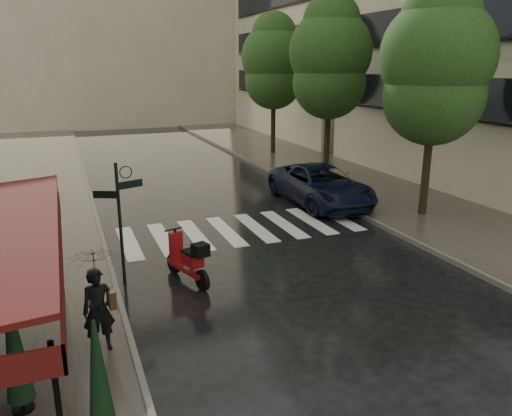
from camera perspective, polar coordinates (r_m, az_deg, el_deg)
ground at (r=10.66m, az=-6.08°, el=-13.91°), size 120.00×120.00×0.00m
sidewalk_near at (r=21.71m, az=-26.39°, el=0.37°), size 6.00×60.00×0.12m
sidewalk_far at (r=24.99m, az=9.45°, el=3.73°), size 5.50×60.00×0.12m
curb_near at (r=21.61m, az=-18.37°, el=1.22°), size 0.12×60.00×0.16m
curb_far at (r=23.70m, az=3.59°, el=3.28°), size 0.12×60.00×0.16m
crosswalk at (r=16.72m, az=-1.73°, el=-2.43°), size 7.85×3.20×0.01m
signpost at (r=12.50m, az=-15.31°, el=-0.68°), size 1.17×0.29×3.10m
haussmann_far at (r=39.89m, az=7.48°, el=21.62°), size 8.00×16.00×18.50m
backdrop_building at (r=47.48m, az=-15.88°, el=21.18°), size 22.00×6.00×20.00m
tree_near at (r=18.34m, az=19.91°, el=15.19°), size 3.80×3.80×7.99m
tree_mid at (r=24.05m, az=8.46°, el=16.58°), size 3.80×3.80×8.34m
tree_far at (r=30.42m, az=2.03°, el=16.34°), size 3.80×3.80×8.16m
pedestrian_with_umbrella at (r=9.53m, az=-17.93°, el=-6.77°), size 1.07×1.09×2.44m
scooter at (r=12.67m, az=-7.74°, el=-6.00°), size 0.85×1.85×1.25m
parked_car at (r=19.81m, az=7.38°, el=2.63°), size 2.57×5.44×1.50m
parasol_front at (r=6.68m, az=-17.39°, el=-19.44°), size 0.46×0.46×2.59m
parasol_back at (r=8.55m, az=-25.98°, el=-13.57°), size 0.41×0.41×2.22m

